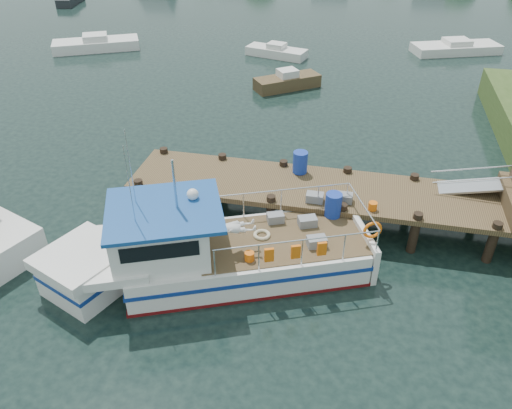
% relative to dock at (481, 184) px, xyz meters
% --- Properties ---
extents(ground_plane, '(160.00, 160.00, 0.00)m').
position_rel_dock_xyz_m(ground_plane, '(-6.51, -0.01, -2.24)').
color(ground_plane, black).
extents(dock, '(16.60, 3.00, 4.78)m').
position_rel_dock_xyz_m(dock, '(0.00, 0.00, 0.00)').
color(dock, '#4F3D25').
rests_on(dock, ground).
extents(lobster_boat, '(10.43, 6.44, 5.20)m').
position_rel_dock_xyz_m(lobster_boat, '(-8.63, -4.01, -1.30)').
color(lobster_boat, silver).
rests_on(lobster_boat, ground).
extents(moored_rowboat, '(4.02, 3.49, 1.16)m').
position_rel_dock_xyz_m(moored_rowboat, '(-8.79, 13.24, -1.81)').
color(moored_rowboat, '#4F3D25').
rests_on(moored_rowboat, ground).
extents(moored_a, '(6.38, 4.63, 1.12)m').
position_rel_dock_xyz_m(moored_a, '(-23.85, 18.00, -1.82)').
color(moored_a, silver).
rests_on(moored_a, ground).
extents(moored_b, '(4.51, 2.47, 0.95)m').
position_rel_dock_xyz_m(moored_b, '(-10.55, 19.25, -1.89)').
color(moored_b, silver).
rests_on(moored_b, ground).
extents(moored_c, '(6.56, 4.17, 0.98)m').
position_rel_dock_xyz_m(moored_c, '(2.02, 22.88, -1.88)').
color(moored_c, silver).
rests_on(moored_c, ground).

